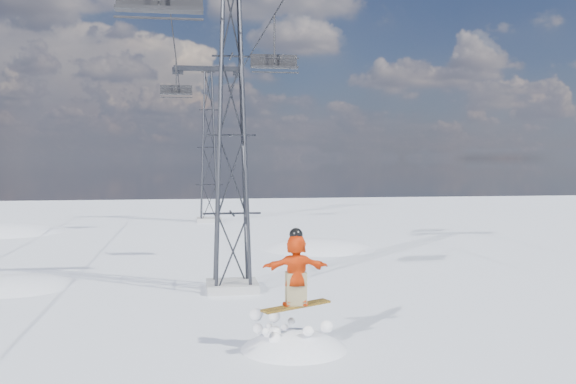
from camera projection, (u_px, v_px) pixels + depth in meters
name	position (u px, v px, depth m)	size (l,w,h in m)	color
ground	(221.00, 362.00, 14.74)	(120.00, 120.00, 0.00)	white
lift_tower_near	(232.00, 136.00, 22.47)	(5.20, 1.80, 11.43)	#999999
lift_tower_far	(209.00, 148.00, 47.14)	(5.20, 1.80, 11.43)	#999999
haul_cables	(216.00, 41.00, 33.54)	(4.46, 51.00, 0.06)	black
lift_chair_near	(159.00, 1.00, 16.20)	(2.19, 0.63, 2.72)	black
lift_chair_mid	(274.00, 62.00, 27.66)	(2.03, 0.58, 2.52)	black
lift_chair_far	(176.00, 91.00, 39.74)	(1.96, 0.56, 2.44)	black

